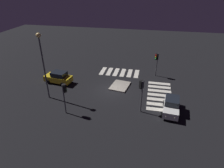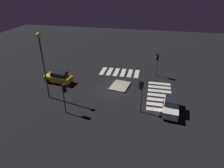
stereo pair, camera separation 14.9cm
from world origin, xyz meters
The scene contains 10 objects.
ground_plane centered at (0.00, 0.00, 0.00)m, with size 80.00×80.00×0.00m, color black.
traffic_island centered at (1.35, -0.91, 0.09)m, with size 3.56×2.89×0.18m.
car_white centered at (-3.57, -7.76, 0.86)m, with size 4.15×2.22×1.75m.
car_yellow centered at (0.66, 8.32, 0.88)m, with size 2.37×4.28×1.79m.
traffic_light_west centered at (-6.15, 4.09, 2.80)m, with size 0.53×0.54×3.70m.
traffic_light_east centered at (6.02, -5.84, 2.86)m, with size 0.54×0.54×3.77m.
traffic_light_south centered at (-4.17, -4.21, 3.04)m, with size 0.54×0.54×4.01m.
street_lamp centered at (-3.53, 7.75, 5.71)m, with size 0.56×0.56×8.50m.
crosswalk_near centered at (0.00, -6.54, 0.01)m, with size 7.60×3.20×0.02m.
crosswalk_side centered at (6.21, 0.00, 0.01)m, with size 3.20×6.45×0.02m.
Camera 2 is at (-23.18, -4.97, 13.54)m, focal length 31.09 mm.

